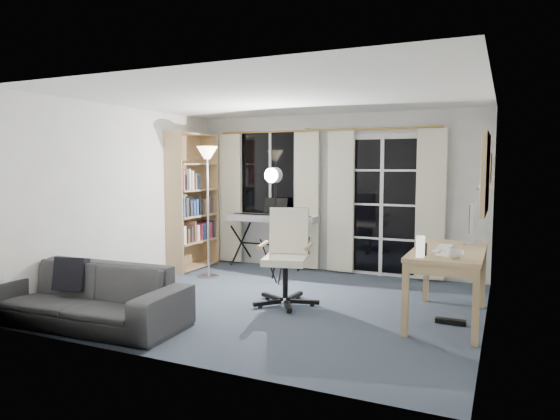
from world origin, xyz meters
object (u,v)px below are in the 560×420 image
(keyboard_piano, at_px, (273,219))
(torchiere_lamp, at_px, (207,172))
(studio_light, at_px, (274,189))
(mug, at_px, (454,252))
(office_chair, at_px, (287,247))
(sofa, at_px, (86,285))
(monitor, at_px, (473,219))
(desk, at_px, (448,258))
(bookshelf, at_px, (190,204))

(keyboard_piano, bearing_deg, torchiere_lamp, -125.26)
(studio_light, xyz_separation_m, mug, (2.47, -1.27, -0.49))
(office_chair, distance_m, sofa, 2.24)
(torchiere_lamp, distance_m, keyboard_piano, 1.31)
(mug, relative_size, sofa, 0.06)
(torchiere_lamp, relative_size, mug, 15.28)
(keyboard_piano, bearing_deg, office_chair, -60.51)
(office_chair, distance_m, monitor, 2.10)
(mug, bearing_deg, sofa, -161.40)
(monitor, bearing_deg, mug, -95.73)
(monitor, height_order, sofa, monitor)
(keyboard_piano, bearing_deg, mug, -37.19)
(desk, distance_m, sofa, 3.74)
(torchiere_lamp, height_order, sofa, torchiere_lamp)
(bookshelf, relative_size, desk, 1.51)
(torchiere_lamp, relative_size, keyboard_piano, 1.31)
(bookshelf, bearing_deg, torchiere_lamp, -34.90)
(monitor, relative_size, sofa, 0.26)
(desk, bearing_deg, studio_light, 161.97)
(office_chair, height_order, desk, office_chair)
(bookshelf, distance_m, keyboard_piano, 1.33)
(keyboard_piano, xyz_separation_m, desk, (2.77, -1.59, -0.13))
(keyboard_piano, relative_size, sofa, 0.69)
(keyboard_piano, xyz_separation_m, monitor, (2.97, -1.14, 0.25))
(office_chair, xyz_separation_m, desk, (1.81, 0.03, 0.00))
(studio_light, relative_size, desk, 1.16)
(bookshelf, bearing_deg, mug, -20.85)
(sofa, bearing_deg, office_chair, 43.97)
(studio_light, relative_size, office_chair, 1.45)
(keyboard_piano, xyz_separation_m, office_chair, (0.96, -1.62, -0.13))
(office_chair, height_order, mug, office_chair)
(torchiere_lamp, xyz_separation_m, desk, (3.38, -0.69, -0.86))
(desk, height_order, monitor, monitor)
(desk, distance_m, monitor, 0.62)
(torchiere_lamp, xyz_separation_m, office_chair, (1.57, -0.72, -0.86))
(desk, xyz_separation_m, mug, (0.10, -0.50, 0.16))
(bookshelf, distance_m, torchiere_lamp, 0.93)
(torchiere_lamp, bearing_deg, studio_light, 4.64)
(torchiere_lamp, bearing_deg, keyboard_piano, 55.94)
(studio_light, distance_m, office_chair, 1.17)
(studio_light, height_order, desk, studio_light)
(studio_light, distance_m, sofa, 2.77)
(torchiere_lamp, height_order, studio_light, torchiere_lamp)
(office_chair, bearing_deg, monitor, 0.30)
(bookshelf, distance_m, sofa, 2.95)
(bookshelf, height_order, monitor, bookshelf)
(torchiere_lamp, bearing_deg, mug, -18.91)
(monitor, distance_m, sofa, 4.16)
(mug, bearing_deg, studio_light, 152.71)
(bookshelf, height_order, keyboard_piano, bookshelf)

